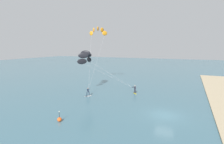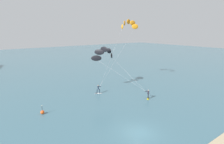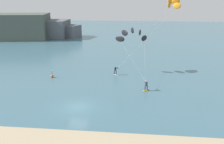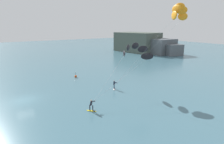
# 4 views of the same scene
# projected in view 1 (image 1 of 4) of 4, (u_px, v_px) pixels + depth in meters

# --- Properties ---
(ground_plane) EXTENTS (240.00, 240.00, 0.00)m
(ground_plane) POSITION_uv_depth(u_px,v_px,m) (164.00, 115.00, 24.49)
(ground_plane) COLOR #426B7A
(kitesurfer_nearshore) EXTENTS (12.21, 6.13, 14.32)m
(kitesurfer_nearshore) POSITION_uv_depth(u_px,v_px,m) (98.00, 34.00, 42.09)
(kitesurfer_nearshore) COLOR white
(kitesurfer_nearshore) RESTS_ON ground
(kitesurfer_mid_water) EXTENTS (6.54, 12.10, 8.70)m
(kitesurfer_mid_water) POSITION_uv_depth(u_px,v_px,m) (87.00, 58.00, 36.34)
(kitesurfer_mid_water) COLOR yellow
(kitesurfer_mid_water) RESTS_ON ground
(marker_buoy) EXTENTS (0.56, 0.56, 1.38)m
(marker_buoy) POSITION_uv_depth(u_px,v_px,m) (59.00, 119.00, 22.36)
(marker_buoy) COLOR #EA5119
(marker_buoy) RESTS_ON ground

